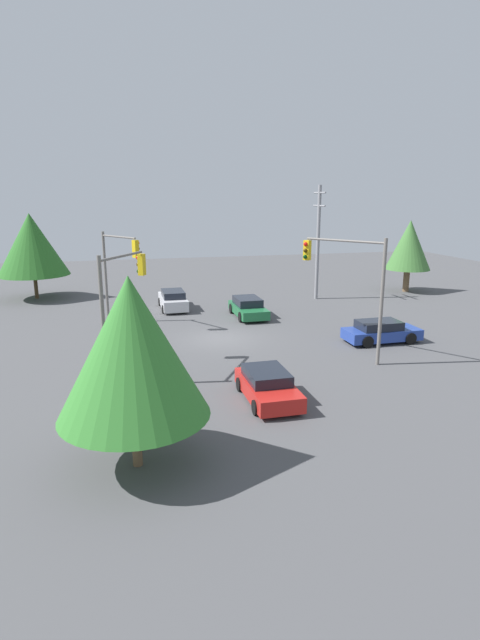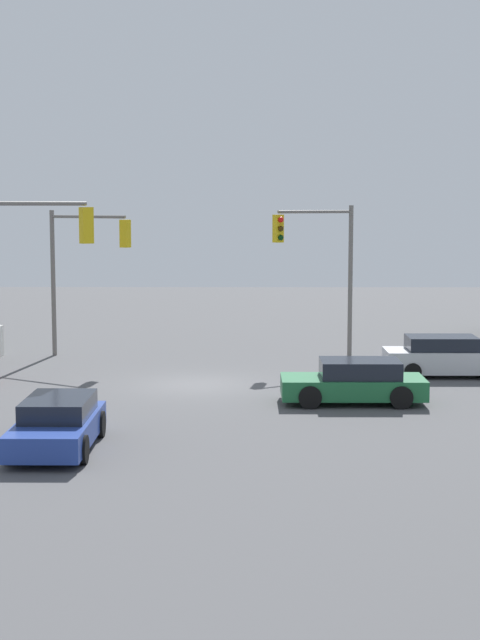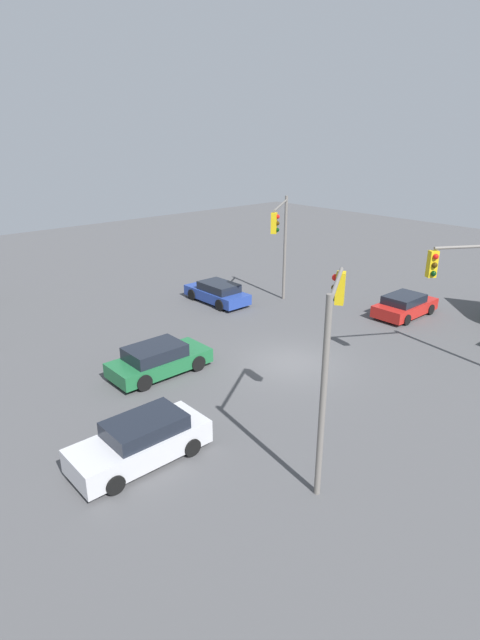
% 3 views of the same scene
% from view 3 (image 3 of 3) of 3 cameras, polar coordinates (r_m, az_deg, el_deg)
% --- Properties ---
extents(ground_plane, '(80.00, 80.00, 0.00)m').
position_cam_3_polar(ground_plane, '(22.74, 5.74, -4.87)').
color(ground_plane, '#4C4C4F').
extents(sedan_blue, '(1.92, 4.36, 1.28)m').
position_cam_3_polar(sedan_blue, '(30.42, -2.61, 3.15)').
color(sedan_blue, '#233D93').
rests_on(sedan_blue, ground_plane).
extents(sedan_silver, '(4.41, 1.90, 1.42)m').
position_cam_3_polar(sedan_silver, '(16.37, -11.23, -13.44)').
color(sedan_silver, silver).
rests_on(sedan_silver, ground_plane).
extents(sedan_green, '(4.36, 2.00, 1.33)m').
position_cam_3_polar(sedan_green, '(21.68, -9.28, -4.49)').
color(sedan_green, '#1E6638').
rests_on(sedan_green, ground_plane).
extents(sedan_red, '(4.07, 1.97, 1.25)m').
position_cam_3_polar(sedan_red, '(29.64, 18.31, 1.58)').
color(sedan_red, red).
rests_on(sedan_red, ground_plane).
extents(traffic_signal_main, '(3.26, 2.24, 6.02)m').
position_cam_3_polar(traffic_signal_main, '(14.51, 10.33, -2.53)').
color(traffic_signal_main, slate).
rests_on(traffic_signal_main, ground_plane).
extents(traffic_signal_cross, '(3.88, 2.88, 6.31)m').
position_cam_3_polar(traffic_signal_cross, '(28.58, 4.74, 9.70)').
color(traffic_signal_cross, slate).
rests_on(traffic_signal_cross, ground_plane).
extents(traffic_signal_aux, '(3.47, 2.24, 5.83)m').
position_cam_3_polar(traffic_signal_aux, '(22.29, 25.55, 3.67)').
color(traffic_signal_aux, slate).
rests_on(traffic_signal_aux, ground_plane).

